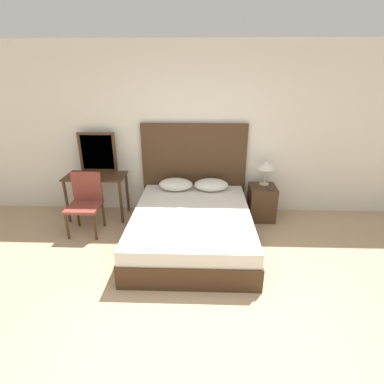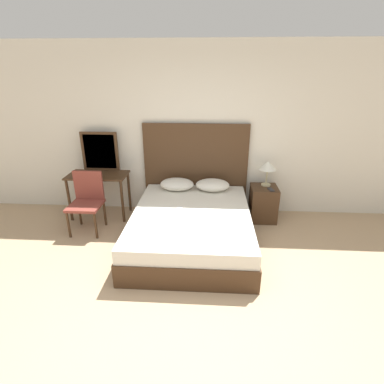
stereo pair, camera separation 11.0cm
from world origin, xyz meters
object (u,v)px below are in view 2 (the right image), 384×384
(phone_on_nightstand, at_px, (271,190))
(table_lamp, at_px, (268,167))
(chair, at_px, (87,198))
(phone_on_bed, at_px, (178,209))
(vanity_desk, at_px, (98,182))
(nightstand, at_px, (263,203))
(bed, at_px, (192,227))

(phone_on_nightstand, bearing_deg, table_lamp, 103.65)
(chair, bearing_deg, phone_on_bed, -9.71)
(phone_on_bed, xyz_separation_m, vanity_desk, (-1.36, 0.69, 0.12))
(table_lamp, xyz_separation_m, phone_on_nightstand, (0.05, -0.19, -0.31))
(vanity_desk, bearing_deg, table_lamp, 2.34)
(phone_on_bed, height_order, nightstand, nightstand)
(bed, xyz_separation_m, vanity_desk, (-1.56, 0.76, 0.36))
(table_lamp, bearing_deg, phone_on_nightstand, -76.35)
(table_lamp, height_order, phone_on_nightstand, table_lamp)
(phone_on_nightstand, bearing_deg, bed, -150.41)
(vanity_desk, bearing_deg, chair, -93.13)
(phone_on_nightstand, height_order, chair, chair)
(vanity_desk, height_order, chair, chair)
(table_lamp, bearing_deg, phone_on_bed, -149.21)
(phone_on_bed, distance_m, vanity_desk, 1.53)
(bed, xyz_separation_m, phone_on_bed, (-0.20, 0.07, 0.25))
(bed, relative_size, phone_on_bed, 12.71)
(nightstand, relative_size, table_lamp, 1.43)
(nightstand, xyz_separation_m, chair, (-2.69, -0.47, 0.22))
(phone_on_bed, relative_size, vanity_desk, 0.17)
(vanity_desk, distance_m, chair, 0.46)
(nightstand, xyz_separation_m, table_lamp, (0.03, 0.09, 0.59))
(phone_on_bed, height_order, table_lamp, table_lamp)
(nightstand, height_order, chair, chair)
(phone_on_nightstand, bearing_deg, chair, -172.48)
(bed, height_order, phone_on_bed, phone_on_bed)
(table_lamp, xyz_separation_m, chair, (-2.72, -0.56, -0.37))
(phone_on_bed, bearing_deg, bed, -19.67)
(bed, bearing_deg, phone_on_bed, 160.33)
(phone_on_bed, distance_m, phone_on_nightstand, 1.51)
(bed, xyz_separation_m, table_lamp, (1.14, 0.87, 0.64))
(phone_on_bed, distance_m, table_lamp, 1.60)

